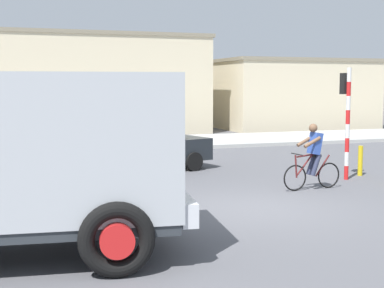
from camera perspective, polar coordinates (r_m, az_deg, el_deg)
name	(u,v)px	position (r m, az deg, el deg)	size (l,w,h in m)	color
ground_plane	(254,209)	(12.40, 6.41, -6.60)	(120.00, 120.00, 0.00)	#56565B
sidewalk_far	(126,144)	(25.05, -6.83, 0.03)	(80.00, 5.00, 0.16)	#ADADA8
truck_foreground	(8,153)	(9.09, -18.38, -0.87)	(5.69, 3.33, 2.90)	#B2B7BC
cyclist	(313,157)	(14.72, 12.31, -1.27)	(1.73, 0.50, 1.72)	black
traffic_light_pole	(347,108)	(16.47, 15.58, 3.62)	(0.24, 0.43, 3.20)	red
car_red_near	(145,145)	(17.51, -4.85, -0.15)	(4.32, 2.75, 1.60)	#1E2328
pedestrian_near_kerb	(9,143)	(18.70, -18.28, 0.06)	(0.34, 0.22, 1.62)	#2D334C
bollard_far	(360,161)	(17.38, 16.89, -1.65)	(0.14, 0.14, 0.90)	gold
building_mid_block	(101,84)	(32.28, -9.31, 6.09)	(11.51, 6.38, 5.48)	beige
building_corner_right	(287,94)	(36.13, 9.76, 5.12)	(9.51, 7.21, 4.27)	beige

